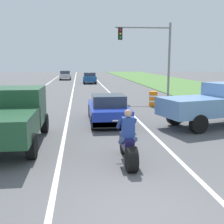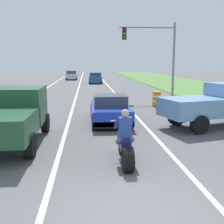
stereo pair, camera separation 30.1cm
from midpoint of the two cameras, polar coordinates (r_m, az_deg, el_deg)
ground_plane at (r=5.85m, az=6.08°, el=-20.21°), size 160.00×160.00×0.00m
lane_stripe_left_solid at (r=25.50m, az=-14.97°, el=3.08°), size 0.14×120.00×0.01m
lane_stripe_right_solid at (r=25.28m, az=1.34°, el=3.36°), size 0.14×120.00×0.01m
lane_stripe_centre_dashed at (r=25.14m, az=-6.85°, el=3.25°), size 0.14×120.00×0.01m
motorcycle_with_rider at (r=8.26m, az=3.68°, el=-6.51°), size 0.70×2.21×1.62m
sports_car_blue at (r=14.02m, az=0.16°, el=0.54°), size 1.84×4.30×1.37m
pickup_truck_left_lane_dark_green at (r=10.68m, az=-18.53°, el=-0.39°), size 2.02×4.80×1.98m
pickup_truck_right_shoulder_light_blue at (r=13.84m, az=21.13°, el=1.73°), size 5.14×3.14×1.98m
traffic_light_mast_near at (r=23.34m, az=9.44°, el=12.47°), size 4.50×0.34×6.00m
construction_barrel_nearest at (r=15.18m, az=13.22°, el=0.52°), size 0.58×0.58×1.00m
construction_barrel_mid at (r=19.24m, az=9.39°, el=2.62°), size 0.58×0.58×1.00m
distant_car_far_ahead at (r=39.90m, az=-3.17°, el=6.90°), size 1.80×4.00×1.50m
distant_car_further_ahead at (r=48.40m, az=-7.95°, el=7.37°), size 1.80×4.00×1.50m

